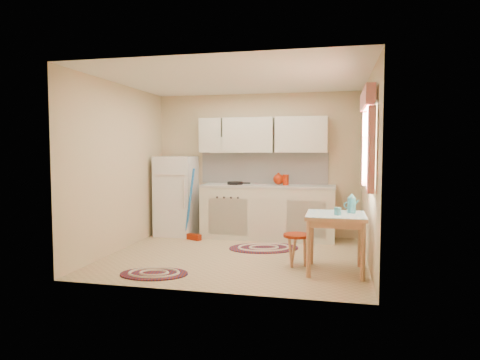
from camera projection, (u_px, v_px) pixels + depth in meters
name	position (u px, v px, depth m)	size (l,w,h in m)	color
room_shell	(250.00, 144.00, 6.21)	(3.64, 3.60, 2.52)	tan
fridge	(176.00, 196.00, 7.59)	(0.65, 0.60, 1.40)	white
broom	(194.00, 205.00, 7.16)	(0.28, 0.12, 1.20)	blue
base_cabinets	(268.00, 213.00, 7.30)	(2.25, 0.60, 0.88)	beige
countertop	(268.00, 186.00, 7.27)	(2.27, 0.62, 0.04)	#B2B0A8
frying_pan	(235.00, 183.00, 7.34)	(0.27, 0.27, 0.05)	black
red_kettle	(278.00, 179.00, 7.22)	(0.20, 0.18, 0.20)	#911E05
red_canister	(286.00, 180.00, 7.19)	(0.10, 0.10, 0.16)	#911E05
table	(335.00, 243.00, 5.29)	(0.72, 0.72, 0.72)	tan
stool	(296.00, 250.00, 5.56)	(0.34, 0.34, 0.42)	#911E05
coffee_pot	(352.00, 203.00, 5.33)	(0.13, 0.11, 0.26)	teal
mug	(338.00, 212.00, 5.16)	(0.08, 0.08, 0.10)	teal
rug_center	(264.00, 248.00, 6.57)	(1.07, 0.71, 0.02)	maroon
rug_left	(154.00, 274.00, 5.20)	(0.83, 0.55, 0.02)	maroon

